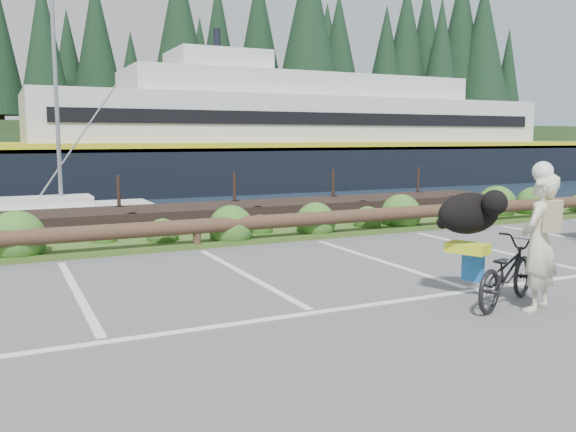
% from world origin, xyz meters
% --- Properties ---
extents(ground, '(72.00, 72.00, 0.00)m').
position_xyz_m(ground, '(0.00, 0.00, 0.00)').
color(ground, '#515153').
extents(harbor_backdrop, '(170.00, 160.00, 30.00)m').
position_xyz_m(harbor_backdrop, '(0.39, 78.52, -0.00)').
color(harbor_backdrop, '#1A2B40').
rests_on(harbor_backdrop, ground).
extents(vegetation_strip, '(34.00, 1.60, 0.10)m').
position_xyz_m(vegetation_strip, '(0.00, 5.30, 0.05)').
color(vegetation_strip, '#3D5B21').
rests_on(vegetation_strip, ground).
extents(log_rail, '(32.00, 0.30, 0.60)m').
position_xyz_m(log_rail, '(0.00, 4.60, 0.00)').
color(log_rail, '#443021').
rests_on(log_rail, ground).
extents(bicycle, '(1.81, 1.23, 0.90)m').
position_xyz_m(bicycle, '(2.45, -1.16, 0.45)').
color(bicycle, black).
rests_on(bicycle, ground).
extents(cyclist, '(0.76, 0.65, 1.77)m').
position_xyz_m(cyclist, '(2.61, -1.52, 0.88)').
color(cyclist, beige).
rests_on(cyclist, ground).
extents(dog, '(0.84, 1.10, 0.57)m').
position_xyz_m(dog, '(2.23, -0.65, 1.18)').
color(dog, black).
rests_on(dog, bicycle).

